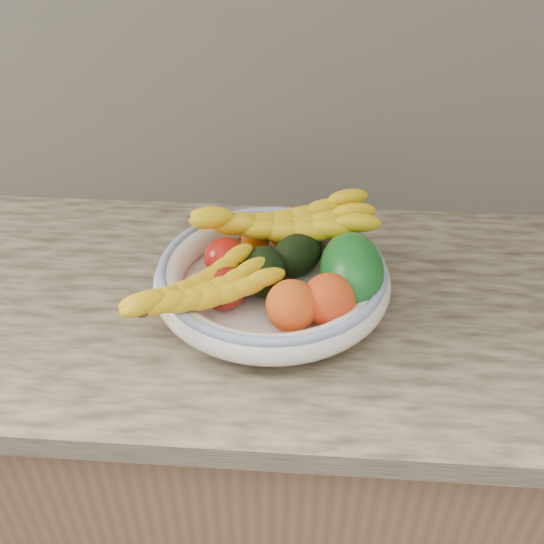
{
  "coord_description": "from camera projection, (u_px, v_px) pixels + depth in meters",
  "views": [
    {
      "loc": [
        0.06,
        0.86,
        1.55
      ],
      "look_at": [
        0.0,
        1.66,
        0.96
      ],
      "focal_mm": 40.0,
      "sensor_mm": 36.0,
      "label": 1
    }
  ],
  "objects": [
    {
      "name": "peach_front",
      "position": [
        292.0,
        305.0,
        0.91
      ],
      "size": [
        0.09,
        0.09,
        0.08
      ],
      "primitive_type": "ellipsoid",
      "rotation": [
        0.0,
        0.0,
        0.06
      ],
      "color": "orange",
      "rests_on": "fruit_bowl"
    },
    {
      "name": "banana_bunch_back",
      "position": [
        283.0,
        228.0,
        1.05
      ],
      "size": [
        0.35,
        0.18,
        0.09
      ],
      "primitive_type": null,
      "rotation": [
        0.0,
        0.0,
        0.18
      ],
      "color": "yellow",
      "rests_on": "fruit_bowl"
    },
    {
      "name": "fruit_bowl",
      "position": [
        272.0,
        278.0,
        1.0
      ],
      "size": [
        0.39,
        0.39,
        0.08
      ],
      "color": "white",
      "rests_on": "kitchen_counter"
    },
    {
      "name": "peach_right",
      "position": [
        329.0,
        300.0,
        0.92
      ],
      "size": [
        0.08,
        0.08,
        0.08
      ],
      "primitive_type": "ellipsoid",
      "rotation": [
        0.0,
        0.0,
        -0.01
      ],
      "color": "orange",
      "rests_on": "fruit_bowl"
    },
    {
      "name": "green_mango",
      "position": [
        352.0,
        270.0,
        0.97
      ],
      "size": [
        0.15,
        0.17,
        0.13
      ],
      "primitive_type": "ellipsoid",
      "rotation": [
        0.0,
        0.31,
        0.15
      ],
      "color": "#10591B",
      "rests_on": "fruit_bowl"
    },
    {
      "name": "tomato_left",
      "position": [
        225.0,
        257.0,
        1.02
      ],
      "size": [
        0.08,
        0.08,
        0.07
      ],
      "primitive_type": "ellipsoid",
      "rotation": [
        0.0,
        0.0,
        -0.05
      ],
      "color": "#B1150D",
      "rests_on": "fruit_bowl"
    },
    {
      "name": "avocado_center",
      "position": [
        264.0,
        271.0,
        0.99
      ],
      "size": [
        0.09,
        0.12,
        0.07
      ],
      "primitive_type": "ellipsoid",
      "rotation": [
        0.0,
        0.0,
        0.15
      ],
      "color": "black",
      "rests_on": "fruit_bowl"
    },
    {
      "name": "tomato_near_left",
      "position": [
        223.0,
        288.0,
        0.96
      ],
      "size": [
        0.09,
        0.09,
        0.07
      ],
      "primitive_type": "ellipsoid",
      "rotation": [
        0.0,
        0.0,
        -0.15
      ],
      "color": "#9E1410",
      "rests_on": "fruit_bowl"
    },
    {
      "name": "avocado_right",
      "position": [
        297.0,
        254.0,
        1.03
      ],
      "size": [
        0.12,
        0.13,
        0.07
      ],
      "primitive_type": "ellipsoid",
      "rotation": [
        0.0,
        0.0,
        -0.59
      ],
      "color": "black",
      "rests_on": "fruit_bowl"
    },
    {
      "name": "clementine_back_right",
      "position": [
        284.0,
        235.0,
        1.09
      ],
      "size": [
        0.06,
        0.06,
        0.05
      ],
      "primitive_type": "ellipsoid",
      "rotation": [
        0.0,
        0.0,
        -0.14
      ],
      "color": "orange",
      "rests_on": "fruit_bowl"
    },
    {
      "name": "banana_bunch_front",
      "position": [
        201.0,
        294.0,
        0.91
      ],
      "size": [
        0.27,
        0.26,
        0.07
      ],
      "primitive_type": null,
      "rotation": [
        0.0,
        0.0,
        0.72
      ],
      "color": "yellow",
      "rests_on": "fruit_bowl"
    },
    {
      "name": "clementine_back_left",
      "position": [
        256.0,
        237.0,
        1.09
      ],
      "size": [
        0.06,
        0.06,
        0.05
      ],
      "primitive_type": "ellipsoid",
      "rotation": [
        0.0,
        0.0,
        0.25
      ],
      "color": "#F26105",
      "rests_on": "fruit_bowl"
    },
    {
      "name": "kitchen_counter",
      "position": [
        273.0,
        450.0,
        1.31
      ],
      "size": [
        2.44,
        0.66,
        1.4
      ],
      "color": "brown",
      "rests_on": "ground"
    }
  ]
}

